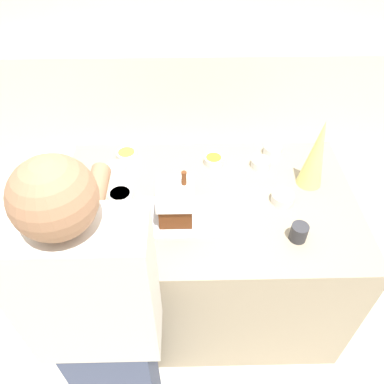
{
  "coord_description": "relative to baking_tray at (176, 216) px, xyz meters",
  "views": [
    {
      "loc": [
        -0.11,
        -1.34,
        2.31
      ],
      "look_at": [
        -0.08,
        0.0,
        1.0
      ],
      "focal_mm": 35.0,
      "sensor_mm": 36.0,
      "label": 1
    }
  ],
  "objects": [
    {
      "name": "candy_bowl_front_corner",
      "position": [
        0.47,
        0.38,
        0.02
      ],
      "size": [
        0.1,
        0.1,
        0.05
      ],
      "color": "silver",
      "rests_on": "kitchen_island"
    },
    {
      "name": "candy_bowl_behind_tray",
      "position": [
        -0.34,
        0.34,
        0.02
      ],
      "size": [
        0.11,
        0.11,
        0.05
      ],
      "color": "white",
      "rests_on": "kitchen_island"
    },
    {
      "name": "candy_bowl_near_tray_right",
      "position": [
        0.54,
        0.1,
        0.02
      ],
      "size": [
        0.11,
        0.11,
        0.05
      ],
      "color": "silver",
      "rests_on": "kitchen_island"
    },
    {
      "name": "candy_bowl_far_left",
      "position": [
        0.56,
        0.49,
        0.03
      ],
      "size": [
        0.1,
        0.1,
        0.05
      ],
      "color": "white",
      "rests_on": "kitchen_island"
    },
    {
      "name": "mug",
      "position": [
        0.57,
        -0.15,
        0.04
      ],
      "size": [
        0.08,
        0.08,
        0.09
      ],
      "color": "#2D2D33",
      "rests_on": "kitchen_island"
    },
    {
      "name": "candy_bowl_center_rear",
      "position": [
        -0.29,
        0.48,
        0.02
      ],
      "size": [
        0.12,
        0.12,
        0.04
      ],
      "color": "white",
      "rests_on": "kitchen_island"
    },
    {
      "name": "baking_tray",
      "position": [
        0.0,
        0.0,
        0.0
      ],
      "size": [
        0.42,
        0.27,
        0.01
      ],
      "color": "silver",
      "rests_on": "kitchen_island"
    },
    {
      "name": "back_cabinet_block",
      "position": [
        0.16,
        2.1,
        -0.48
      ],
      "size": [
        6.0,
        0.6,
        0.93
      ],
      "color": "beige",
      "rests_on": "ground_plane"
    },
    {
      "name": "ground_plane",
      "position": [
        0.16,
        0.11,
        -0.94
      ],
      "size": [
        12.0,
        12.0,
        0.0
      ],
      "primitive_type": "plane",
      "color": "beige"
    },
    {
      "name": "kitchen_island",
      "position": [
        0.16,
        0.11,
        -0.47
      ],
      "size": [
        1.54,
        0.95,
        0.94
      ],
      "color": "gray",
      "rests_on": "ground_plane"
    },
    {
      "name": "decorative_tree",
      "position": [
        0.71,
        0.23,
        0.19
      ],
      "size": [
        0.13,
        0.13,
        0.39
      ],
      "color": "#DBD675",
      "rests_on": "kitchen_island"
    },
    {
      "name": "person",
      "position": [
        -0.29,
        -0.55,
        -0.04
      ],
      "size": [
        0.46,
        0.57,
        1.75
      ],
      "color": "#424C6B",
      "rests_on": "ground_plane"
    },
    {
      "name": "candy_bowl_beside_tree",
      "position": [
        0.21,
        0.41,
        0.02
      ],
      "size": [
        0.11,
        0.11,
        0.04
      ],
      "color": "silver",
      "rests_on": "kitchen_island"
    },
    {
      "name": "candy_bowl_far_right",
      "position": [
        -0.29,
        0.14,
        0.02
      ],
      "size": [
        0.13,
        0.13,
        0.04
      ],
      "color": "white",
      "rests_on": "kitchen_island"
    },
    {
      "name": "gingerbread_house",
      "position": [
        0.0,
        0.0,
        0.1
      ],
      "size": [
        0.17,
        0.19,
        0.26
      ],
      "color": "#5B2D14",
      "rests_on": "baking_tray"
    }
  ]
}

